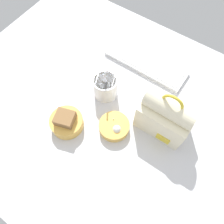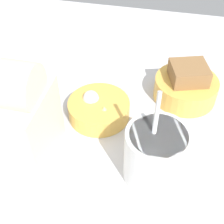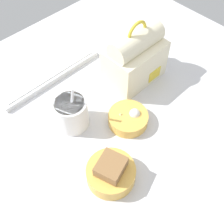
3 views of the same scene
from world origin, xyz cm
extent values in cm
cube|color=silver|center=(0.00, 0.00, 1.00)|extent=(140.00, 110.00, 2.00)
cube|color=silver|center=(1.52, 28.61, 2.90)|extent=(38.28, 12.55, 1.80)
cube|color=white|center=(1.52, 28.61, 3.95)|extent=(35.22, 10.29, 0.30)
cube|color=#EFE5C1|center=(22.23, 5.42, 8.78)|extent=(19.40, 12.41, 13.56)
cylinder|color=#EFE5C1|center=(22.23, 5.42, 17.61)|extent=(18.43, 7.46, 7.46)
cube|color=yellow|center=(25.62, -0.88, 5.73)|extent=(5.43, 0.30, 4.07)
torus|color=yellow|center=(22.23, 5.42, 20.97)|extent=(7.79, 1.00, 7.79)
cylinder|color=white|center=(-5.06, 5.17, 6.96)|extent=(10.07, 10.07, 9.92)
cylinder|color=#C6892D|center=(-5.06, 5.17, 11.62)|extent=(8.86, 8.86, 0.60)
cylinder|color=silver|center=(-4.31, 4.67, 12.99)|extent=(0.70, 3.44, 11.24)
cylinder|color=#EAB24C|center=(-9.06, -15.81, 4.33)|extent=(13.04, 13.04, 4.66)
cube|color=olive|center=(-9.06, -15.81, 6.90)|extent=(8.84, 8.42, 6.53)
cylinder|color=#EAB24C|center=(7.27, -6.36, 3.79)|extent=(12.14, 12.14, 3.59)
ellipsoid|color=white|center=(9.09, -7.27, 5.20)|extent=(3.30, 3.30, 3.88)
cone|color=#F4DB84|center=(5.76, -4.67, 4.78)|extent=(5.48, 5.48, 3.05)
sphere|color=#4C5623|center=(7.66, -10.05, 3.98)|extent=(1.46, 1.46, 1.46)
sphere|color=#4C5623|center=(8.17, -9.34, 3.98)|extent=(1.46, 1.46, 1.46)
sphere|color=#4C5623|center=(8.24, -8.47, 3.98)|extent=(1.46, 1.46, 1.46)
sphere|color=#4C5623|center=(7.84, -7.70, 3.98)|extent=(1.46, 1.46, 1.46)
camera|label=1|loc=(25.19, -33.97, 83.86)|focal=35.00mm
camera|label=2|loc=(-5.01, 36.63, 46.31)|focal=50.00mm
camera|label=3|loc=(-30.56, -38.43, 73.17)|focal=45.00mm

